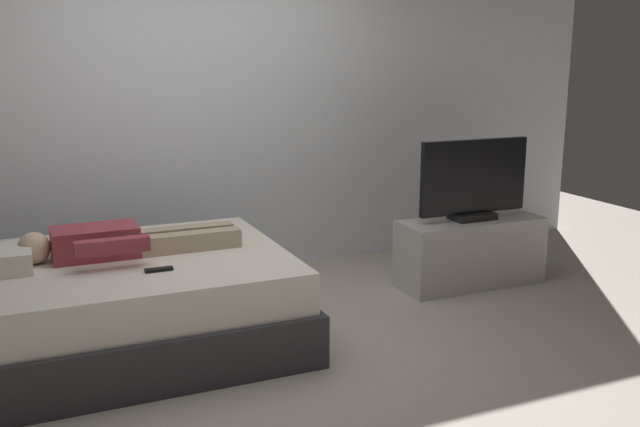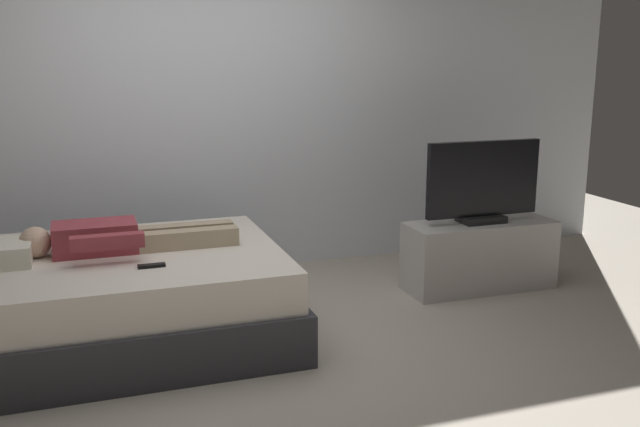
{
  "view_description": "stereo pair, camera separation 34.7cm",
  "coord_description": "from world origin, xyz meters",
  "px_view_note": "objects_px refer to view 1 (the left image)",
  "views": [
    {
      "loc": [
        -1.25,
        -3.55,
        1.7
      ],
      "look_at": [
        0.52,
        0.51,
        0.69
      ],
      "focal_mm": 39.72,
      "sensor_mm": 36.0,
      "label": 1
    },
    {
      "loc": [
        -0.92,
        -3.67,
        1.7
      ],
      "look_at": [
        0.52,
        0.51,
        0.69
      ],
      "focal_mm": 39.72,
      "sensor_mm": 36.0,
      "label": 2
    }
  ],
  "objects_px": {
    "tv_stand": "(470,252)",
    "tv": "(474,181)",
    "bed": "(119,304)",
    "remote": "(159,270)",
    "person": "(119,242)"
  },
  "relations": [
    {
      "from": "remote",
      "to": "tv",
      "type": "relative_size",
      "value": 0.17
    },
    {
      "from": "bed",
      "to": "tv",
      "type": "height_order",
      "value": "tv"
    },
    {
      "from": "person",
      "to": "remote",
      "type": "distance_m",
      "value": 0.44
    },
    {
      "from": "tv_stand",
      "to": "remote",
      "type": "bearing_deg",
      "value": -168.54
    },
    {
      "from": "person",
      "to": "tv_stand",
      "type": "relative_size",
      "value": 1.15
    },
    {
      "from": "remote",
      "to": "tv",
      "type": "bearing_deg",
      "value": 11.46
    },
    {
      "from": "person",
      "to": "tv_stand",
      "type": "bearing_deg",
      "value": 1.79
    },
    {
      "from": "bed",
      "to": "person",
      "type": "height_order",
      "value": "person"
    },
    {
      "from": "bed",
      "to": "remote",
      "type": "distance_m",
      "value": 0.48
    },
    {
      "from": "person",
      "to": "tv",
      "type": "xyz_separation_m",
      "value": [
        2.54,
        0.08,
        0.16
      ]
    },
    {
      "from": "tv_stand",
      "to": "bed",
      "type": "bearing_deg",
      "value": -176.83
    },
    {
      "from": "bed",
      "to": "person",
      "type": "xyz_separation_m",
      "value": [
        0.03,
        0.06,
        0.36
      ]
    },
    {
      "from": "tv_stand",
      "to": "tv",
      "type": "bearing_deg",
      "value": 0.0
    },
    {
      "from": "remote",
      "to": "tv_stand",
      "type": "relative_size",
      "value": 0.14
    },
    {
      "from": "remote",
      "to": "bed",
      "type": "bearing_deg",
      "value": 117.79
    }
  ]
}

